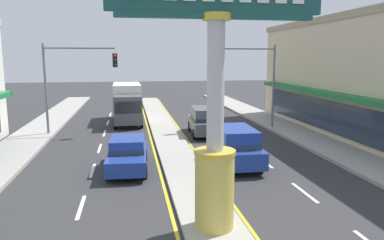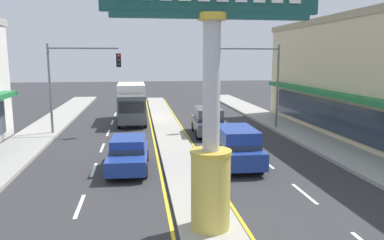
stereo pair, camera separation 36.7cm
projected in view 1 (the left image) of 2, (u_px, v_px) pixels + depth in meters
name	position (u px, v px, depth m)	size (l,w,h in m)	color
median_strip	(172.00, 144.00, 22.40)	(1.95, 52.00, 0.14)	#A39E93
sidewalk_left	(3.00, 159.00, 18.97)	(2.79, 60.00, 0.18)	#9E9B93
sidewalk_right	(325.00, 146.00, 21.94)	(2.79, 60.00, 0.18)	#9E9B93
lane_markings	(174.00, 151.00, 21.09)	(8.69, 52.00, 0.01)	silver
district_sign	(215.00, 104.00, 10.67)	(6.13, 1.25, 7.77)	gold
traffic_light_left_side	(72.00, 73.00, 24.66)	(4.86, 0.46, 6.20)	slate
traffic_light_right_side	(251.00, 72.00, 26.46)	(4.86, 0.46, 6.20)	slate
sedan_near_right_lane	(128.00, 153.00, 17.44)	(1.98, 4.37, 1.53)	navy
suv_near_left_lane	(205.00, 121.00, 25.34)	(2.16, 4.70, 1.90)	#4C5156
suv_mid_left_lane	(235.00, 146.00, 18.18)	(2.06, 4.65, 1.90)	navy
box_truck_far_left_oncoming	(127.00, 102.00, 30.15)	(2.33, 6.94, 3.12)	#4C5156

